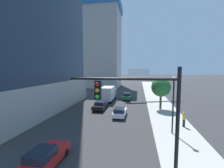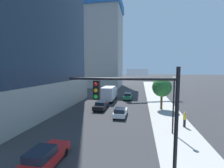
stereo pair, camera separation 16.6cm
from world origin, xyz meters
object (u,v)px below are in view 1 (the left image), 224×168
(construction_building, at_px, (100,42))
(street_lamp, at_px, (173,97))
(traffic_light_pole, at_px, (142,108))
(pedestrian_yellow_shirt, at_px, (184,119))
(car_red, at_px, (44,158))
(car_white, at_px, (120,112))
(box_truck, at_px, (108,93))
(street_tree, at_px, (161,87))
(car_black, at_px, (100,105))
(car_green, at_px, (127,96))

(construction_building, distance_m, street_lamp, 49.17)
(traffic_light_pole, bearing_deg, pedestrian_yellow_shirt, 65.02)
(construction_building, relative_size, car_red, 9.15)
(car_white, relative_size, box_truck, 0.60)
(street_tree, bearing_deg, traffic_light_pole, -100.31)
(street_tree, distance_m, pedestrian_yellow_shirt, 8.75)
(box_truck, height_order, pedestrian_yellow_shirt, box_truck)
(street_tree, xyz_separation_m, car_black, (-10.17, -1.41, -3.16))
(construction_building, bearing_deg, car_green, -63.62)
(car_green, relative_size, pedestrian_yellow_shirt, 2.43)
(car_green, bearing_deg, street_lamp, -71.57)
(construction_building, distance_m, car_green, 32.27)
(car_black, bearing_deg, car_red, -90.00)
(street_tree, xyz_separation_m, pedestrian_yellow_shirt, (1.64, -8.13, -2.81))
(traffic_light_pole, distance_m, car_white, 14.99)
(street_lamp, height_order, pedestrian_yellow_shirt, street_lamp)
(construction_building, xyz_separation_m, pedestrian_yellow_shirt, (20.29, -41.35, -16.32))
(car_red, xyz_separation_m, car_white, (3.80, 12.86, -0.01))
(car_white, bearing_deg, construction_building, 107.80)
(street_tree, relative_size, car_black, 1.15)
(construction_building, relative_size, box_truck, 5.92)
(pedestrian_yellow_shirt, bearing_deg, construction_building, 116.13)
(street_lamp, bearing_deg, street_tree, 89.44)
(street_lamp, relative_size, car_green, 1.38)
(car_white, xyz_separation_m, box_truck, (-3.80, 10.80, 1.05))
(pedestrian_yellow_shirt, bearing_deg, car_red, -140.45)
(box_truck, bearing_deg, pedestrian_yellow_shirt, -49.66)
(street_lamp, distance_m, street_tree, 10.33)
(pedestrian_yellow_shirt, bearing_deg, box_truck, 130.34)
(car_black, relative_size, box_truck, 0.66)
(car_black, xyz_separation_m, car_white, (3.80, -3.61, -0.01))
(traffic_light_pole, xyz_separation_m, pedestrian_yellow_shirt, (5.12, 11.00, -3.81))
(car_green, bearing_deg, street_tree, -53.06)
(car_green, relative_size, car_black, 0.94)
(construction_building, height_order, traffic_light_pole, construction_building)
(car_green, relative_size, car_white, 1.04)
(street_lamp, xyz_separation_m, car_red, (-10.06, -7.54, -3.37))
(construction_building, height_order, car_black, construction_building)
(street_lamp, height_order, box_truck, street_lamp)
(car_green, height_order, pedestrian_yellow_shirt, pedestrian_yellow_shirt)
(traffic_light_pole, bearing_deg, street_lamp, 68.98)
(traffic_light_pole, bearing_deg, street_tree, 79.69)
(car_red, relative_size, pedestrian_yellow_shirt, 2.52)
(traffic_light_pole, xyz_separation_m, car_green, (-2.88, 27.59, -4.15))
(car_white, xyz_separation_m, pedestrian_yellow_shirt, (8.01, -3.11, 0.37))
(street_lamp, distance_m, car_green, 20.09)
(street_tree, height_order, box_truck, street_tree)
(street_tree, xyz_separation_m, car_green, (-6.36, 8.46, -3.15))
(car_white, distance_m, box_truck, 11.50)
(car_green, height_order, box_truck, box_truck)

